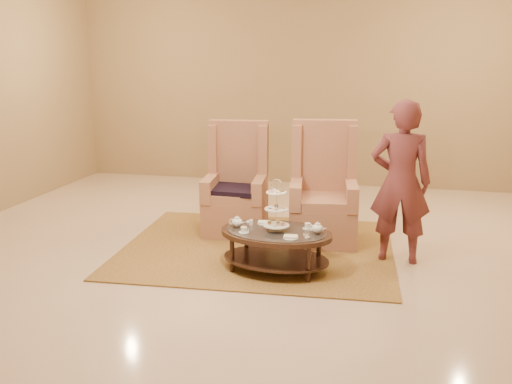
% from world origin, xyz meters
% --- Properties ---
extents(ground, '(8.00, 8.00, 0.00)m').
position_xyz_m(ground, '(0.00, 0.00, 0.00)').
color(ground, beige).
rests_on(ground, ground).
extents(ceiling, '(8.00, 8.00, 0.02)m').
position_xyz_m(ceiling, '(0.00, 0.00, 0.00)').
color(ceiling, white).
rests_on(ceiling, ground).
extents(wall_back, '(8.00, 0.04, 3.50)m').
position_xyz_m(wall_back, '(0.00, 4.00, 1.75)').
color(wall_back, '#9B7E54').
rests_on(wall_back, ground).
extents(rug, '(3.19, 2.71, 0.02)m').
position_xyz_m(rug, '(-0.08, 0.44, 0.01)').
color(rug, olive).
rests_on(rug, ground).
extents(tea_table, '(1.25, 0.93, 0.97)m').
position_xyz_m(tea_table, '(0.26, -0.20, 0.35)').
color(tea_table, black).
rests_on(tea_table, ground).
extents(armchair_left, '(0.82, 0.84, 1.38)m').
position_xyz_m(armchair_left, '(-0.49, 1.06, 0.47)').
color(armchair_left, '#AC6E51').
rests_on(armchair_left, ground).
extents(armchair_right, '(0.86, 0.88, 1.43)m').
position_xyz_m(armchair_right, '(0.61, 0.94, 0.48)').
color(armchair_right, '#AC6E51').
rests_on(armchair_right, ground).
extents(person, '(0.64, 0.43, 1.75)m').
position_xyz_m(person, '(1.48, 0.39, 0.87)').
color(person, brown).
rests_on(person, ground).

